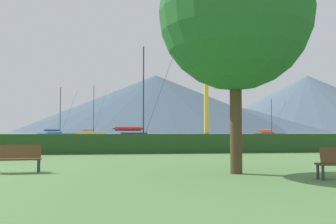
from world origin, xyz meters
TOP-DOWN VIEW (x-y plane):
  - harbor_water at (0.00, 137.00)m, footprint 320.00×246.00m
  - hedge_line at (0.00, 11.00)m, footprint 80.00×1.20m
  - sailboat_slip_1 at (-4.67, 56.42)m, footprint 7.36×2.44m
  - sailboat_slip_2 at (35.25, 58.78)m, footprint 7.16×2.78m
  - sailboat_slip_3 at (-0.20, 80.91)m, footprint 8.09×3.41m
  - sailboat_slip_4 at (7.58, 24.68)m, footprint 7.83×2.66m
  - park_bench_under_tree at (1.94, 0.08)m, footprint 1.60×0.63m
  - park_tree at (9.37, -1.17)m, footprint 5.17×5.17m
  - dock_crane at (24.96, 67.72)m, footprint 6.57×2.00m
  - distant_hill_west_ridge at (42.34, 337.25)m, footprint 248.02×248.02m
  - distant_hill_central_peak at (79.81, 398.70)m, footprint 320.44×320.44m
  - distant_hill_east_ridge at (216.90, 389.39)m, footprint 245.66×245.66m

SIDE VIEW (x-z plane):
  - harbor_water at x=0.00m, z-range 0.00..0.00m
  - park_bench_under_tree at x=1.94m, z-range 0.05..1.00m
  - sailboat_slip_2 at x=35.25m, z-range -3.29..4.45m
  - sailboat_slip_1 at x=-4.67m, z-range -3.94..5.16m
  - hedge_line at x=0.00m, z-range 0.00..1.22m
  - sailboat_slip_4 at x=7.58m, z-range -4.26..5.56m
  - sailboat_slip_3 at x=-0.20m, z-range -5.48..6.85m
  - park_tree at x=9.37m, z-range 1.39..9.97m
  - dock_crane at x=24.96m, z-range -3.33..17.14m
  - distant_hill_central_peak at x=79.81m, z-range 0.00..41.25m
  - distant_hill_west_ridge at x=42.34m, z-range 0.00..52.21m
  - distant_hill_east_ridge at x=216.90m, z-range 0.00..62.89m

